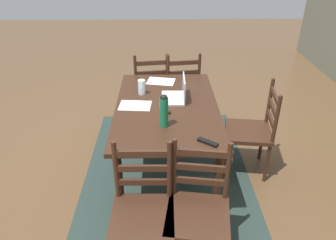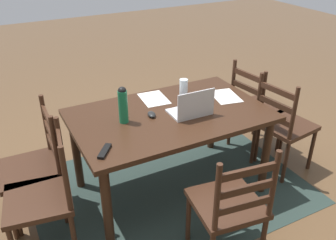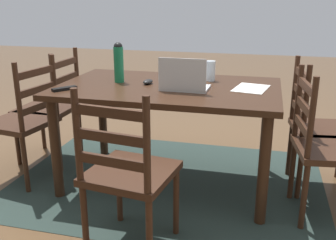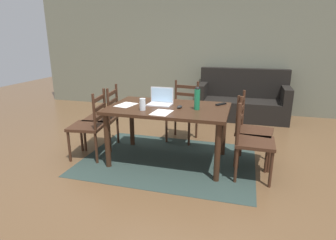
% 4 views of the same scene
% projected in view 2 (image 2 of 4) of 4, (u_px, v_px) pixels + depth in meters
% --- Properties ---
extents(ground_plane, '(14.00, 14.00, 0.00)m').
position_uv_depth(ground_plane, '(170.00, 188.00, 3.28)').
color(ground_plane, brown).
extents(area_rug, '(2.31, 1.68, 0.01)m').
position_uv_depth(area_rug, '(170.00, 187.00, 3.28)').
color(area_rug, '#283833').
rests_on(area_rug, ground).
extents(dining_table, '(1.56, 0.96, 0.76)m').
position_uv_depth(dining_table, '(170.00, 123.00, 2.96)').
color(dining_table, '#382114').
rests_on(dining_table, ground).
extents(chair_right_near, '(0.45, 0.45, 0.95)m').
position_uv_depth(chair_right_near, '(34.00, 167.00, 2.77)').
color(chair_right_near, '#3D2316').
rests_on(chair_right_near, ground).
extents(chair_far_head, '(0.49, 0.49, 0.95)m').
position_uv_depth(chair_far_head, '(230.00, 206.00, 2.39)').
color(chair_far_head, '#3D2316').
rests_on(chair_far_head, ground).
extents(chair_right_far, '(0.50, 0.50, 0.95)m').
position_uv_depth(chair_right_far, '(44.00, 197.00, 2.47)').
color(chair_right_far, '#3D2316').
rests_on(chair_right_far, ground).
extents(chair_left_far, '(0.49, 0.49, 0.95)m').
position_uv_depth(chair_left_far, '(283.00, 125.00, 3.34)').
color(chair_left_far, '#3D2316').
rests_on(chair_left_far, ground).
extents(chair_left_near, '(0.50, 0.50, 0.95)m').
position_uv_depth(chair_left_near, '(256.00, 109.00, 3.64)').
color(chair_left_near, '#3D2316').
rests_on(chair_left_near, ground).
extents(laptop, '(0.32, 0.23, 0.23)m').
position_uv_depth(laptop, '(192.00, 108.00, 2.86)').
color(laptop, silver).
rests_on(laptop, dining_table).
extents(water_bottle, '(0.07, 0.07, 0.29)m').
position_uv_depth(water_bottle, '(123.00, 104.00, 2.72)').
color(water_bottle, '#197247').
rests_on(water_bottle, dining_table).
extents(drinking_glass, '(0.07, 0.07, 0.15)m').
position_uv_depth(drinking_glass, '(184.00, 87.00, 3.18)').
color(drinking_glass, silver).
rests_on(drinking_glass, dining_table).
extents(computer_mouse, '(0.08, 0.11, 0.03)m').
position_uv_depth(computer_mouse, '(152.00, 114.00, 2.86)').
color(computer_mouse, black).
rests_on(computer_mouse, dining_table).
extents(tv_remote, '(0.14, 0.16, 0.02)m').
position_uv_depth(tv_remote, '(105.00, 151.00, 2.41)').
color(tv_remote, black).
rests_on(tv_remote, dining_table).
extents(paper_stack_left, '(0.23, 0.31, 0.00)m').
position_uv_depth(paper_stack_left, '(154.00, 99.00, 3.15)').
color(paper_stack_left, white).
rests_on(paper_stack_left, dining_table).
extents(paper_stack_right, '(0.26, 0.33, 0.00)m').
position_uv_depth(paper_stack_right, '(225.00, 96.00, 3.19)').
color(paper_stack_right, white).
rests_on(paper_stack_right, dining_table).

